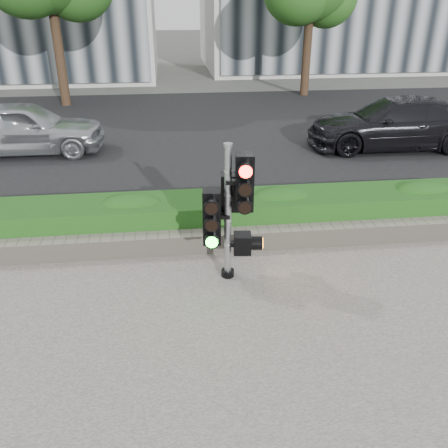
{
  "coord_description": "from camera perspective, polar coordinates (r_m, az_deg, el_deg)",
  "views": [
    {
      "loc": [
        -0.47,
        -5.22,
        3.97
      ],
      "look_at": [
        0.21,
        0.6,
        1.14
      ],
      "focal_mm": 38.0,
      "sensor_mm": 36.0,
      "label": 1
    }
  ],
  "objects": [
    {
      "name": "curb",
      "position": [
        9.25,
        -3.12,
        0.76
      ],
      "size": [
        60.0,
        0.25,
        0.12
      ],
      "primitive_type": "cube",
      "color": "gray",
      "rests_on": "ground"
    },
    {
      "name": "road",
      "position": [
        15.73,
        -4.84,
        11.14
      ],
      "size": [
        60.0,
        13.0,
        0.02
      ],
      "primitive_type": "cube",
      "color": "black",
      "rests_on": "ground"
    },
    {
      "name": "car_silver",
      "position": [
        14.17,
        -22.91,
        10.61
      ],
      "size": [
        4.19,
        1.69,
        1.43
      ],
      "primitive_type": "imported",
      "rotation": [
        0.0,
        0.0,
        1.57
      ],
      "color": "#B2B4B9",
      "rests_on": "road"
    },
    {
      "name": "hedge",
      "position": [
        8.57,
        -2.9,
        0.95
      ],
      "size": [
        12.0,
        1.0,
        0.68
      ],
      "primitive_type": "cube",
      "color": "#3A8629",
      "rests_on": "sidewalk"
    },
    {
      "name": "stone_wall",
      "position": [
        8.07,
        -2.55,
        -2.07
      ],
      "size": [
        12.0,
        0.32,
        0.34
      ],
      "primitive_type": "cube",
      "color": "gray",
      "rests_on": "sidewalk"
    },
    {
      "name": "ground",
      "position": [
        6.57,
        -1.22,
        -11.35
      ],
      "size": [
        120.0,
        120.0,
        0.0
      ],
      "primitive_type": "plane",
      "color": "#51514C",
      "rests_on": "ground"
    },
    {
      "name": "traffic_signal",
      "position": [
        6.91,
        0.7,
        2.18
      ],
      "size": [
        0.75,
        0.57,
        2.12
      ],
      "rotation": [
        0.0,
        0.0,
        -0.11
      ],
      "color": "black",
      "rests_on": "sidewalk"
    },
    {
      "name": "car_dark",
      "position": [
        14.46,
        19.8,
        11.33
      ],
      "size": [
        4.93,
        2.25,
        1.4
      ],
      "primitive_type": "imported",
      "rotation": [
        0.0,
        0.0,
        -1.63
      ],
      "color": "black",
      "rests_on": "road"
    }
  ]
}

